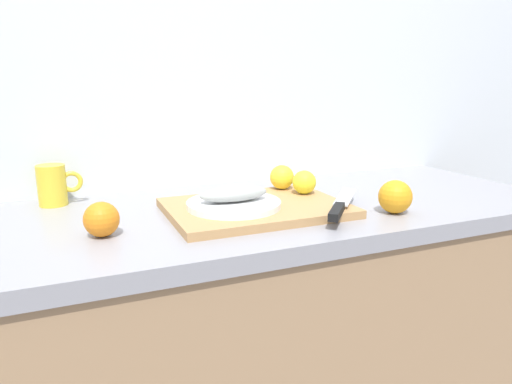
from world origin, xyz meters
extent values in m
cube|color=silver|center=(0.00, 0.33, 1.25)|extent=(3.20, 0.05, 2.50)
cube|color=gray|center=(0.00, 0.00, 0.88)|extent=(2.00, 0.60, 0.04)
cube|color=tan|center=(0.16, -0.04, 0.91)|extent=(0.42, 0.31, 0.02)
cylinder|color=white|center=(0.10, -0.05, 0.93)|extent=(0.22, 0.22, 0.01)
ellipsoid|color=#999E99|center=(0.10, -0.05, 0.95)|extent=(0.17, 0.07, 0.04)
cube|color=silver|center=(0.38, -0.09, 0.93)|extent=(0.14, 0.16, 0.00)
cube|color=black|center=(0.29, -0.20, 0.93)|extent=(0.09, 0.10, 0.02)
sphere|color=yellow|center=(0.29, 0.08, 0.95)|extent=(0.07, 0.07, 0.07)
sphere|color=yellow|center=(0.32, 0.01, 0.95)|extent=(0.06, 0.06, 0.06)
cylinder|color=yellow|center=(-0.29, 0.22, 0.95)|extent=(0.07, 0.07, 0.10)
torus|color=yellow|center=(-0.25, 0.22, 0.96)|extent=(0.06, 0.01, 0.06)
sphere|color=orange|center=(-0.20, -0.09, 0.94)|extent=(0.07, 0.07, 0.07)
sphere|color=orange|center=(0.46, -0.18, 0.94)|extent=(0.08, 0.08, 0.08)
camera|label=1|loc=(-0.26, -1.04, 1.21)|focal=32.45mm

